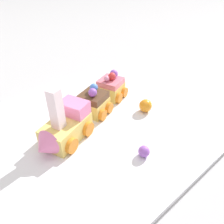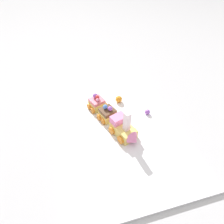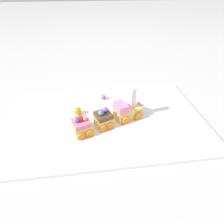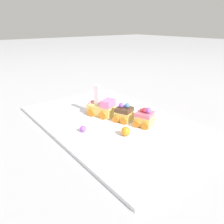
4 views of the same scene
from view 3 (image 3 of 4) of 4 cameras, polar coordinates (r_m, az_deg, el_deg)
The scene contains 7 objects.
ground_plane at distance 0.69m, azimuth -1.11°, elevation -2.65°, with size 10.00×10.00×0.00m, color #B2B2B7.
display_board at distance 0.68m, azimuth -1.11°, elevation -2.26°, with size 0.73×0.46×0.01m, color white.
cake_train_locomotive at distance 0.68m, azimuth 5.69°, elevation 0.84°, with size 0.14×0.10×0.12m.
cake_car_chocolate at distance 0.63m, azimuth -2.86°, elevation -2.28°, with size 0.08×0.09×0.07m.
cake_car_strawberry at distance 0.61m, azimuth -9.97°, elevation -4.58°, with size 0.08×0.09×0.07m.
gumball_orange at distance 0.70m, azimuth -11.24°, elevation 0.37°, with size 0.03×0.03×0.03m, color orange.
gumball_purple at distance 0.78m, azimuth -2.85°, elevation 4.96°, with size 0.02×0.02×0.02m, color #9956C6.
Camera 3 is at (-0.05, -0.53, 0.44)m, focal length 28.00 mm.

